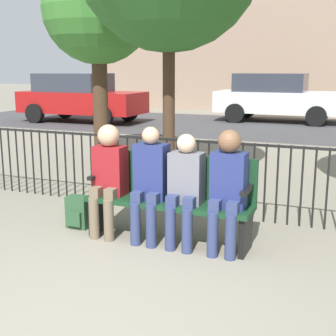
{
  "coord_description": "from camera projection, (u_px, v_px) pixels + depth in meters",
  "views": [
    {
      "loc": [
        1.79,
        -2.47,
        1.82
      ],
      "look_at": [
        0.0,
        1.9,
        0.8
      ],
      "focal_mm": 50.0,
      "sensor_mm": 36.0,
      "label": 1
    }
  ],
  "objects": [
    {
      "name": "backpack",
      "position": [
        78.0,
        212.0,
        5.39
      ],
      "size": [
        0.26,
        0.21,
        0.37
      ],
      "color": "#284C2D",
      "rests_on": "ground"
    },
    {
      "name": "street_surface",
      "position": [
        295.0,
        129.0,
        14.13
      ],
      "size": [
        24.0,
        6.0,
        0.01
      ],
      "color": "#3D3D3F",
      "rests_on": "ground"
    },
    {
      "name": "tree_2",
      "position": [
        98.0,
        10.0,
        8.75
      ],
      "size": [
        2.1,
        2.1,
        3.96
      ],
      "color": "#422D1E",
      "rests_on": "ground"
    },
    {
      "name": "seated_person_2",
      "position": [
        185.0,
        185.0,
        4.74
      ],
      "size": [
        0.34,
        0.39,
        1.17
      ],
      "color": "navy",
      "rests_on": "ground"
    },
    {
      "name": "seated_person_3",
      "position": [
        228.0,
        184.0,
        4.57
      ],
      "size": [
        0.34,
        0.39,
        1.23
      ],
      "color": "navy",
      "rests_on": "ground"
    },
    {
      "name": "seated_person_0",
      "position": [
        108.0,
        173.0,
        5.06
      ],
      "size": [
        0.34,
        0.39,
        1.22
      ],
      "color": "brown",
      "rests_on": "ground"
    },
    {
      "name": "parked_car_1",
      "position": [
        80.0,
        97.0,
        15.74
      ],
      "size": [
        4.2,
        1.94,
        1.62
      ],
      "color": "maroon",
      "rests_on": "ground"
    },
    {
      "name": "seated_person_1",
      "position": [
        150.0,
        179.0,
        4.88
      ],
      "size": [
        0.34,
        0.39,
        1.22
      ],
      "color": "navy",
      "rests_on": "ground"
    },
    {
      "name": "parked_car_0",
      "position": [
        277.0,
        97.0,
        15.8
      ],
      "size": [
        4.2,
        1.94,
        1.62
      ],
      "color": "silver",
      "rests_on": "ground"
    },
    {
      "name": "fence_railing",
      "position": [
        198.0,
        171.0,
        5.82
      ],
      "size": [
        9.01,
        0.03,
        0.95
      ],
      "color": "black",
      "rests_on": "ground"
    },
    {
      "name": "park_bench",
      "position": [
        171.0,
        194.0,
        4.97
      ],
      "size": [
        1.79,
        0.45,
        0.92
      ],
      "color": "#14381E",
      "rests_on": "ground"
    },
    {
      "name": "ground_plane",
      "position": [
        65.0,
        332.0,
        3.28
      ],
      "size": [
        80.0,
        80.0,
        0.0
      ],
      "primitive_type": "plane",
      "color": "gray"
    }
  ]
}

